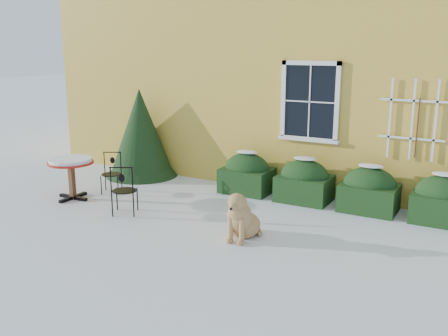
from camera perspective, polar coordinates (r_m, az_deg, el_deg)
The scene contains 8 objects.
ground at distance 8.57m, azimuth -3.29°, elevation -7.25°, with size 80.00×80.00×0.00m, color white.
house at distance 14.40m, azimuth 12.10°, elevation 14.03°, with size 12.40×8.40×6.40m.
hedge_row at distance 10.02m, azimuth 12.67°, elevation -2.02°, with size 4.95×0.80×0.91m.
evergreen_shrub at distance 12.16m, azimuth -9.47°, elevation 3.04°, with size 1.74×1.74×2.11m.
bistro_table at distance 10.61m, azimuth -17.10°, elevation 0.30°, with size 0.92×0.92×0.86m.
patio_chair_near at distance 9.46m, azimuth -11.37°, elevation -2.45°, with size 0.57×0.57×0.95m.
patio_chair_far at distance 10.98m, azimuth -12.74°, elevation -0.52°, with size 0.51×0.51×0.86m.
dog at distance 8.14m, azimuth 1.98°, elevation -5.86°, with size 0.57×0.95×0.84m.
Camera 1 is at (4.32, -6.74, 3.06)m, focal length 40.00 mm.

